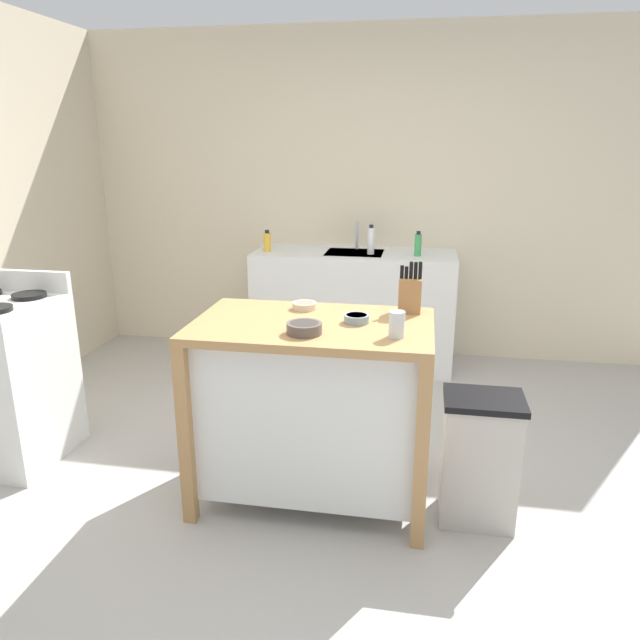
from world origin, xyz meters
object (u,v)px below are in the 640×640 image
Objects in this scene: kitchen_island at (313,401)px; knife_block at (410,294)px; trash_bin at (479,459)px; bottle_dish_soap at (418,245)px; bowl_stoneware_deep at (304,328)px; bowl_ceramic_wide at (356,318)px; drinking_cup at (397,324)px; bottle_spray_cleaner at (267,242)px; bottle_hand_soap at (371,240)px; sink_faucet at (357,235)px; bowl_ceramic_small at (304,305)px; stove at (2,380)px.

knife_block is at bearing 29.47° from kitchen_island.
bottle_dish_soap is (-0.35, 1.92, 0.68)m from trash_bin.
bottle_dish_soap is (0.46, 2.03, 0.05)m from bowl_stoneware_deep.
knife_block is 1.60m from bottle_dish_soap.
kitchen_island is 4.41× the size of knife_block.
bowl_ceramic_wide is (0.20, 0.02, 0.43)m from kitchen_island.
drinking_cup is at bearing -91.58° from bottle_dish_soap.
bottle_spray_cleaner is (-1.15, 1.59, -0.03)m from knife_block.
bottle_hand_soap is (-0.11, 1.84, 0.07)m from bowl_ceramic_wide.
sink_faucet is at bearing 155.21° from bottle_dish_soap.
knife_block is 0.41m from drinking_cup.
bottle_spray_cleaner reaches higher than kitchen_island.
bowl_ceramic_wide is (0.21, 0.20, -0.01)m from bowl_stoneware_deep.
sink_faucet is at bearing 88.43° from bowl_ceramic_small.
bowl_ceramic_wide is 0.52× the size of bottle_hand_soap.
bowl_ceramic_small is at bearing -91.57° from sink_faucet.
bottle_hand_soap is at bearing -58.25° from sink_faucet.
trash_bin is at bearing -79.72° from bottle_dish_soap.
bottle_hand_soap is (0.13, -0.21, -0.00)m from sink_faucet.
knife_block is at bearing 83.92° from drinking_cup.
bottle_dish_soap is (0.54, 1.64, 0.05)m from bowl_ceramic_small.
bottle_hand_soap reaches higher than bowl_ceramic_small.
bowl_ceramic_wide is (0.29, -0.19, 0.00)m from bowl_ceramic_small.
trash_bin is (0.80, -0.07, -0.20)m from kitchen_island.
sink_faucet reaches higher than bottle_spray_cleaner.
bowl_stoneware_deep is 0.84× the size of bottle_dish_soap.
trash_bin is at bearing -3.30° from stove.
kitchen_island is at bearing 175.34° from trash_bin.
trash_bin is at bearing 7.99° from bowl_stoneware_deep.
knife_block is at bearing -90.43° from bottle_dish_soap.
bowl_ceramic_small is at bearing 162.52° from trash_bin.
bowl_ceramic_small is at bearing -108.12° from bottle_dish_soap.
bowl_ceramic_small is 0.73× the size of bottle_spray_cleaner.
drinking_cup is (0.40, 0.02, 0.03)m from bowl_stoneware_deep.
bowl_ceramic_wide is 1.85m from bottle_dish_soap.
bowl_stoneware_deep is 0.25× the size of trash_bin.
kitchen_island is 1.93m from bottle_hand_soap.
trash_bin is at bearing -8.58° from bowl_ceramic_wide.
bottle_dish_soap is at bearing 77.30° from bowl_stoneware_deep.
bowl_ceramic_wide is at bearing 136.77° from drinking_cup.
bowl_stoneware_deep is at bearing -102.70° from bottle_dish_soap.
drinking_cup is 2.25m from stove.
bowl_stoneware_deep is at bearing -172.01° from trash_bin.
knife_block reaches higher than trash_bin.
bottle_spray_cleaner reaches higher than drinking_cup.
drinking_cup is at bearing -6.34° from stove.
bowl_ceramic_small is (-0.08, 0.21, 0.43)m from kitchen_island.
kitchen_island is at bearing -93.04° from bottle_hand_soap.
bottle_dish_soap reaches higher than drinking_cup.
bottle_spray_cleaner is at bearing 109.26° from bowl_stoneware_deep.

